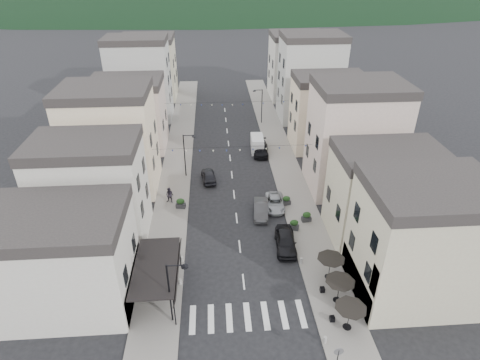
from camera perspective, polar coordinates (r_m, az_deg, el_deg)
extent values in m
plane|color=black|center=(33.63, 1.37, -21.40)|extent=(700.00, 700.00, 0.00)
cube|color=slate|center=(59.24, -8.75, 3.38)|extent=(4.00, 76.00, 0.12)
cube|color=slate|center=(59.80, 5.74, 3.86)|extent=(4.00, 76.00, 0.12)
cube|color=beige|center=(36.62, -24.76, -10.80)|extent=(12.00, 8.00, 8.00)
cube|color=#B9AD93|center=(36.75, 24.25, -8.50)|extent=(10.00, 8.00, 10.00)
cube|color=black|center=(35.06, -11.93, -11.97)|extent=(3.60, 7.50, 0.15)
cube|color=black|center=(35.17, -8.87, -12.55)|extent=(0.34, 7.50, 0.99)
cylinder|color=black|center=(33.49, -9.29, -17.99)|extent=(0.10, 0.10, 3.20)
cylinder|color=black|center=(38.52, -8.56, -10.24)|extent=(0.10, 0.10, 3.20)
cube|color=beige|center=(42.64, -20.19, -1.97)|extent=(10.00, 7.00, 10.00)
cube|color=#262323|center=(40.18, -21.55, 4.70)|extent=(10.20, 7.14, 1.00)
cube|color=beige|center=(50.73, -17.76, 4.96)|extent=(10.00, 8.00, 12.00)
cube|color=#262323|center=(48.50, -18.96, 11.92)|extent=(10.20, 8.16, 1.00)
cube|color=#BDA69A|center=(62.02, -15.38, 8.62)|extent=(10.00, 8.00, 9.50)
cube|color=#262323|center=(60.40, -16.06, 13.25)|extent=(10.20, 8.16, 1.00)
cube|color=#A7A6A2|center=(72.68, -14.01, 13.37)|extent=(10.00, 7.00, 13.00)
cube|color=#262323|center=(71.09, -14.73, 18.76)|extent=(10.20, 7.14, 1.00)
cube|color=#B9AD93|center=(84.38, -12.74, 15.06)|extent=(10.00, 9.00, 11.00)
cube|color=#262323|center=(83.10, -13.22, 19.05)|extent=(10.20, 9.18, 1.00)
cube|color=#B9AD93|center=(42.82, 19.62, -2.50)|extent=(10.00, 7.00, 9.00)
cube|color=#262323|center=(40.51, 20.81, 3.48)|extent=(10.20, 7.14, 1.00)
cube|color=#BDA69A|center=(50.18, 15.86, 5.30)|extent=(10.00, 8.00, 12.50)
cube|color=#262323|center=(47.88, 16.99, 12.64)|extent=(10.20, 8.16, 1.00)
cube|color=beige|center=(61.17, 12.23, 8.98)|extent=(10.00, 7.00, 10.00)
cube|color=#262323|center=(59.48, 12.81, 13.92)|extent=(10.20, 7.14, 1.00)
cube|color=#A7A6A2|center=(71.63, 9.89, 13.77)|extent=(10.00, 8.00, 13.50)
cube|color=#262323|center=(70.00, 10.43, 19.47)|extent=(10.20, 8.16, 1.00)
cube|color=beige|center=(83.18, 7.96, 15.46)|extent=(10.00, 9.00, 11.50)
cube|color=#262323|center=(81.86, 8.28, 19.69)|extent=(10.20, 9.18, 1.00)
cylinder|color=black|center=(34.05, 15.15, -18.67)|extent=(0.06, 0.06, 2.30)
cone|color=black|center=(33.25, 15.41, -17.41)|extent=(2.50, 2.50, 0.55)
cylinder|color=black|center=(34.63, 14.97, -19.53)|extent=(0.70, 0.70, 0.04)
cylinder|color=black|center=(35.83, 13.78, -15.38)|extent=(0.06, 0.06, 2.30)
cone|color=black|center=(35.07, 14.00, -14.11)|extent=(2.50, 2.50, 0.55)
cylinder|color=black|center=(36.38, 13.63, -16.24)|extent=(0.70, 0.70, 0.04)
cylinder|color=black|center=(37.74, 12.59, -12.40)|extent=(0.06, 0.06, 2.30)
cone|color=black|center=(37.02, 12.78, -11.14)|extent=(2.50, 2.50, 0.55)
cylinder|color=black|center=(38.26, 12.46, -13.26)|extent=(0.70, 0.70, 0.04)
cylinder|color=black|center=(32.85, -9.97, -15.70)|extent=(0.14, 0.14, 6.00)
cylinder|color=black|center=(30.79, -9.13, -11.91)|extent=(1.40, 0.10, 0.10)
cylinder|color=black|center=(30.83, -7.88, -12.10)|extent=(0.56, 0.56, 0.08)
cylinder|color=black|center=(52.46, -7.88, 3.38)|extent=(0.14, 0.14, 6.00)
cylinder|color=black|center=(51.19, -7.32, 6.31)|extent=(1.40, 0.10, 0.10)
cylinder|color=black|center=(51.22, -6.58, 6.18)|extent=(0.56, 0.56, 0.08)
cylinder|color=black|center=(69.41, 3.12, 10.38)|extent=(0.14, 0.14, 6.00)
cylinder|color=black|center=(68.41, 2.59, 12.66)|extent=(1.40, 0.10, 0.10)
cylinder|color=black|center=(68.38, 2.03, 12.53)|extent=(0.56, 0.56, 0.08)
cylinder|color=slate|center=(30.64, 13.87, -22.61)|extent=(0.70, 0.04, 0.70)
cylinder|color=gray|center=(37.44, -8.49, -14.09)|extent=(0.26, 0.26, 0.60)
cylinder|color=gray|center=(39.65, -8.24, -11.08)|extent=(0.26, 0.26, 0.60)
cylinder|color=gray|center=(39.55, 8.70, -11.24)|extent=(0.26, 0.26, 0.60)
cylinder|color=gray|center=(33.56, 12.01, -21.33)|extent=(0.26, 0.26, 0.60)
cylinder|color=black|center=(47.46, -0.98, 4.72)|extent=(19.00, 0.02, 0.02)
cone|color=beige|center=(47.93, -11.46, 4.11)|extent=(0.28, 0.28, 0.24)
cone|color=navy|center=(47.78, -9.56, 4.10)|extent=(0.28, 0.28, 0.24)
cone|color=beige|center=(47.68, -7.66, 4.09)|extent=(0.28, 0.28, 0.24)
cone|color=navy|center=(47.62, -5.75, 4.10)|extent=(0.28, 0.28, 0.24)
cone|color=beige|center=(47.61, -3.84, 4.12)|extent=(0.28, 0.28, 0.24)
cone|color=navy|center=(47.64, -1.93, 4.16)|extent=(0.28, 0.28, 0.24)
cone|color=beige|center=(47.72, -0.02, 4.22)|extent=(0.28, 0.28, 0.24)
cone|color=navy|center=(47.83, 1.87, 4.30)|extent=(0.28, 0.28, 0.24)
cone|color=beige|center=(47.99, 3.76, 4.40)|extent=(0.28, 0.28, 0.24)
cone|color=navy|center=(48.19, 5.64, 4.52)|extent=(0.28, 0.28, 0.24)
cone|color=beige|center=(48.44, 7.49, 4.64)|extent=(0.28, 0.28, 0.24)
cone|color=navy|center=(48.73, 9.33, 4.77)|extent=(0.28, 0.28, 0.24)
cylinder|color=black|center=(62.29, -1.82, 11.01)|extent=(19.00, 0.02, 0.02)
cone|color=beige|center=(62.65, -9.94, 10.51)|extent=(0.28, 0.28, 0.24)
cone|color=navy|center=(62.53, -8.46, 10.51)|extent=(0.28, 0.28, 0.24)
cone|color=beige|center=(62.45, -6.99, 10.51)|extent=(0.28, 0.28, 0.24)
cone|color=navy|center=(62.41, -5.51, 10.52)|extent=(0.28, 0.28, 0.24)
cone|color=beige|center=(62.40, -4.03, 10.53)|extent=(0.28, 0.28, 0.24)
cone|color=navy|center=(62.43, -2.55, 10.56)|extent=(0.28, 0.28, 0.24)
cone|color=beige|center=(62.48, -1.08, 10.60)|extent=(0.28, 0.28, 0.24)
cone|color=navy|center=(62.57, 0.40, 10.66)|extent=(0.28, 0.28, 0.24)
cone|color=beige|center=(62.69, 1.87, 10.73)|extent=(0.28, 0.28, 0.24)
cone|color=navy|center=(62.85, 3.33, 10.81)|extent=(0.28, 0.28, 0.24)
cone|color=beige|center=(63.04, 4.79, 10.89)|extent=(0.28, 0.28, 0.24)
cone|color=navy|center=(63.26, 6.23, 10.97)|extent=(0.28, 0.28, 0.24)
imported|color=black|center=(40.96, 6.51, -8.62)|extent=(2.32, 5.05, 1.68)
imported|color=#333335|center=(45.53, 3.00, -4.17)|extent=(1.98, 4.56, 1.46)
imported|color=#999CA2|center=(46.95, 4.98, -3.24)|extent=(2.34, 4.61, 1.25)
imported|color=black|center=(59.21, 2.97, 4.44)|extent=(2.51, 5.35, 1.51)
imported|color=black|center=(52.24, -4.49, 0.61)|extent=(2.17, 4.33, 1.42)
cube|color=silver|center=(60.36, 2.44, 5.17)|extent=(2.02, 4.61, 1.89)
cube|color=silver|center=(59.43, 2.49, 5.81)|extent=(1.89, 3.10, 0.47)
cylinder|color=black|center=(59.05, 1.79, 3.94)|extent=(0.27, 0.67, 0.66)
cylinder|color=black|center=(59.14, 3.26, 3.94)|extent=(0.27, 0.67, 0.66)
cylinder|color=black|center=(62.11, 1.64, 5.31)|extent=(0.27, 0.67, 0.66)
cylinder|color=black|center=(62.20, 3.04, 5.32)|extent=(0.27, 0.67, 0.66)
imported|color=black|center=(39.33, -10.33, -10.52)|extent=(0.69, 0.48, 1.83)
imported|color=black|center=(47.96, -9.96, -2.15)|extent=(1.15, 1.02, 1.96)
cube|color=#2C2D2F|center=(39.47, -9.83, -11.57)|extent=(1.10, 0.81, 0.49)
ellipsoid|color=black|center=(39.12, -9.90, -10.97)|extent=(0.87, 0.55, 0.63)
cube|color=#2B2B2D|center=(47.20, -8.42, -3.61)|extent=(1.18, 0.80, 0.54)
ellipsoid|color=black|center=(46.88, -8.47, -3.01)|extent=(0.95, 0.61, 0.69)
cube|color=#313133|center=(43.70, 7.66, -6.65)|extent=(1.19, 0.95, 0.52)
ellipsoid|color=black|center=(43.36, 7.71, -6.04)|extent=(0.92, 0.59, 0.67)
cube|color=#29292B|center=(45.11, 9.42, -5.49)|extent=(1.10, 0.68, 0.52)
ellipsoid|color=black|center=(44.79, 9.48, -4.89)|extent=(0.92, 0.58, 0.67)
cube|color=#2B2B2D|center=(47.57, 6.58, -3.21)|extent=(1.12, 0.80, 0.50)
ellipsoid|color=black|center=(47.27, 6.62, -2.64)|extent=(0.89, 0.56, 0.64)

